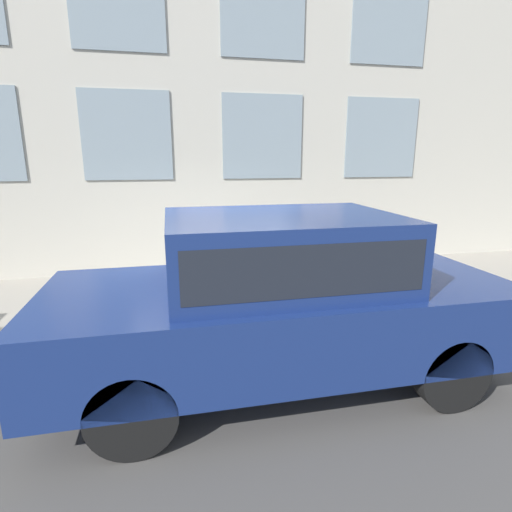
{
  "coord_description": "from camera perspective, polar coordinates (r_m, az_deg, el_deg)",
  "views": [
    {
      "loc": [
        -5.41,
        0.6,
        2.48
      ],
      "look_at": [
        0.61,
        -0.71,
        0.94
      ],
      "focal_mm": 28.0,
      "sensor_mm": 36.0,
      "label": 1
    }
  ],
  "objects": [
    {
      "name": "person",
      "position": [
        6.61,
        2.16,
        0.93
      ],
      "size": [
        0.32,
        0.21,
        1.33
      ],
      "rotation": [
        0.0,
        0.0,
        0.93
      ],
      "color": "navy",
      "rests_on": "sidewalk"
    },
    {
      "name": "ground_plane",
      "position": [
        5.98,
        -5.48,
        -10.51
      ],
      "size": [
        80.0,
        80.0,
        0.0
      ],
      "primitive_type": "plane",
      "color": "#514F4C"
    },
    {
      "name": "parked_car_navy_near",
      "position": [
        4.35,
        3.58,
        -5.35
      ],
      "size": [
        1.97,
        4.93,
        1.89
      ],
      "color": "black",
      "rests_on": "ground_plane"
    },
    {
      "name": "building_facade",
      "position": [
        8.47,
        -8.75,
        23.14
      ],
      "size": [
        0.33,
        40.0,
        7.68
      ],
      "color": "beige",
      "rests_on": "ground_plane"
    },
    {
      "name": "fire_hydrant",
      "position": [
        6.19,
        -2.31,
        -3.88
      ],
      "size": [
        0.33,
        0.44,
        0.78
      ],
      "color": "#2D7260",
      "rests_on": "sidewalk"
    },
    {
      "name": "sidewalk",
      "position": [
        7.23,
        -6.84,
        -5.36
      ],
      "size": [
        2.78,
        60.0,
        0.18
      ],
      "color": "#A8A093",
      "rests_on": "ground_plane"
    }
  ]
}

